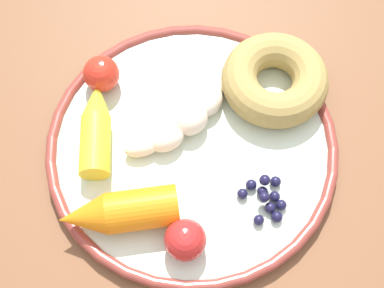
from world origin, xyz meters
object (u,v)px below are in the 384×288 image
Objects in this scene: dining_table at (224,200)px; banana at (189,118)px; blueberry_pile at (266,197)px; tomato_near at (185,240)px; donut at (275,80)px; carrot_yellow at (96,127)px; carrot_orange at (119,212)px; tomato_mid at (101,74)px; plate at (192,145)px.

dining_table is 8.13× the size of banana.
banana is at bearing -113.05° from blueberry_pile.
blueberry_pile is at bearing 145.51° from tomato_near.
carrot_yellow is at bearing -48.51° from donut.
carrot_orange is 0.22m from donut.
tomato_mid reaches higher than dining_table.
blueberry_pile is at bearing 123.03° from carrot_orange.
banana reaches higher than blueberry_pile.
banana is 0.11m from donut.
tomato_mid reaches higher than plate.
tomato_near is (0.21, -0.01, 0.00)m from donut.
carrot_orange is at bearing 35.11° from tomato_mid.
blueberry_pile is (-0.08, 0.13, -0.01)m from carrot_orange.
donut is (-0.10, 0.05, 0.02)m from plate.
dining_table is 0.15m from tomato_near.
tomato_mid is at bearing -67.13° from donut.
tomato_mid is (0.07, -0.18, 0.00)m from donut.
tomato_mid is at bearing -128.43° from tomato_near.
plate is 2.11× the size of banana.
banana is 2.63× the size of blueberry_pile.
blueberry_pile is at bearing 92.04° from carrot_yellow.
dining_table is 10.08× the size of carrot_orange.
tomato_mid is (-0.01, -0.11, 0.01)m from banana.
donut reaches higher than plate.
banana is 0.11m from tomato_mid.
dining_table is 0.18m from carrot_yellow.
banana is 3.68× the size of tomato_mid.
plate is 0.11m from carrot_yellow.
dining_table is 10.87× the size of carrot_yellow.
plate is at bearing 108.30° from carrot_yellow.
tomato_near is at bearing 62.80° from carrot_yellow.
carrot_yellow reaches higher than banana.
donut is at bearing 158.25° from carrot_orange.
plate is 0.03m from banana.
plate is 7.67× the size of tomato_near.
banana is 1.26× the size of donut.
dining_table is 10.25× the size of donut.
donut reaches higher than banana.
tomato_mid reaches higher than carrot_yellow.
carrot_yellow is at bearing -71.70° from plate.
banana is 0.12m from blueberry_pile.
dining_table is 29.53× the size of tomato_near.
carrot_yellow is (0.02, -0.15, 0.11)m from dining_table.
banana is (-0.03, -0.06, 0.11)m from dining_table.
blueberry_pile is at bearing 73.74° from dining_table.
tomato_mid is at bearing -144.89° from carrot_orange.
donut is 0.21m from tomato_near.
donut is (-0.13, 0.15, 0.00)m from carrot_yellow.
banana is 0.13m from carrot_orange.
tomato_near is 1.01× the size of tomato_mid.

